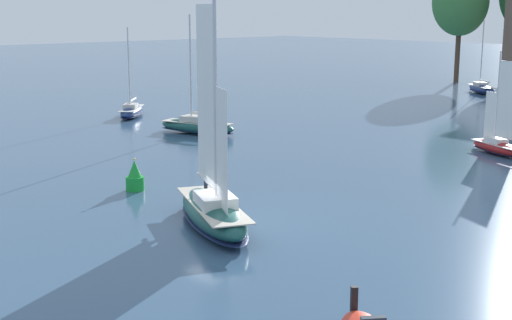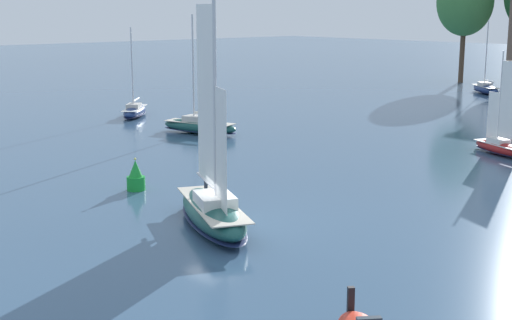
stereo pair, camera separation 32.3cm
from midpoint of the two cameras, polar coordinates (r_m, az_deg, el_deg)
ground_plane at (r=37.53m, az=-3.68°, el=-5.37°), size 400.00×400.00×0.00m
tree_shore_left at (r=116.45m, az=15.96°, el=12.08°), size 8.59×8.59×17.69m
sailboat_main at (r=37.23m, az=-3.70°, el=-3.89°), size 9.40×6.00×12.56m
sailboat_moored_near_marina at (r=59.19m, az=18.65°, el=1.13°), size 6.03×3.66×8.04m
sailboat_moored_mid_channel at (r=102.34m, az=17.49°, el=5.49°), size 6.90×5.87×9.81m
sailboat_moored_far_slip at (r=65.61m, az=-4.89°, el=2.75°), size 8.11×4.62×10.77m
sailboat_moored_outer_mooring at (r=77.08m, az=-10.05°, el=3.90°), size 6.23×6.11×9.39m
channel_buoy at (r=45.38m, az=-9.87°, el=-1.39°), size 1.15×1.15×2.08m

